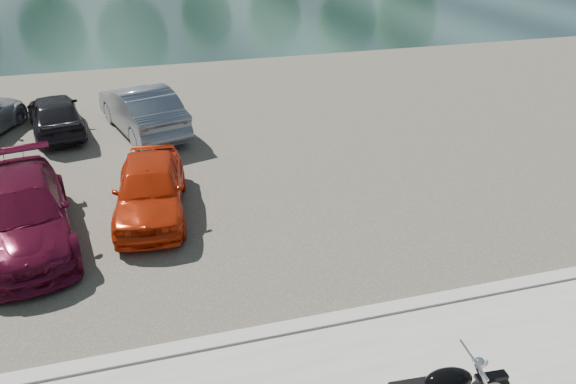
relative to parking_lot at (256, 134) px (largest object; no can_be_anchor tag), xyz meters
name	(u,v)px	position (x,y,z in m)	size (l,w,h in m)	color
kerb	(369,314)	(0.00, -9.00, 0.05)	(60.00, 0.30, 0.14)	#9E9B95
parking_lot	(256,134)	(0.00, 0.00, 0.00)	(60.00, 18.00, 0.04)	#413D34
car_3	(22,213)	(-6.08, -4.77, 0.70)	(1.90, 4.68, 1.36)	#510B22
car_4	(150,188)	(-3.42, -4.26, 0.67)	(1.55, 3.84, 1.31)	red
car_8	(55,114)	(-5.95, 1.70, 0.65)	(1.48, 3.68, 1.25)	black
car_9	(142,109)	(-3.35, 1.09, 0.75)	(1.55, 4.45, 1.47)	slate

